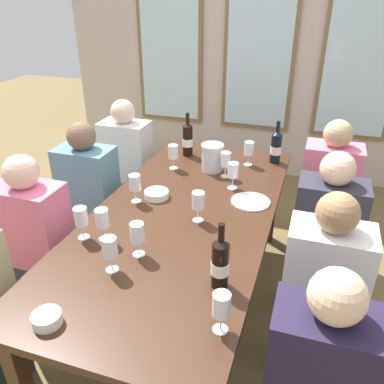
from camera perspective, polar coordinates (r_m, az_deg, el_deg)
ground_plane at (r=2.70m, az=-1.14°, el=-16.58°), size 12.00×12.00×0.00m
back_wall_with_windows at (r=4.23m, az=9.94°, el=21.45°), size 4.19×0.10×2.90m
dining_table at (r=2.29m, az=-1.30°, el=-4.52°), size 0.99×2.16×0.74m
white_plate_0 at (r=2.38m, az=8.44°, el=-1.38°), size 0.23×0.23×0.01m
metal_pitcher at (r=2.73m, az=2.89°, el=5.02°), size 0.16×0.16×0.19m
wine_bottle_0 at (r=2.91m, az=12.02°, el=6.38°), size 0.08×0.08×0.31m
wine_bottle_1 at (r=1.68m, az=4.08°, el=-10.18°), size 0.08×0.08×0.31m
wine_bottle_2 at (r=2.97m, az=-0.63°, el=7.63°), size 0.08×0.08×0.33m
tasting_bowl_0 at (r=2.41m, az=-5.14°, el=-0.33°), size 0.15×0.15×0.04m
tasting_bowl_1 at (r=1.67m, az=-20.20°, el=-16.80°), size 0.11×0.11×0.05m
wine_glass_0 at (r=2.12m, az=0.89°, el=-1.43°), size 0.07×0.07×0.17m
wine_glass_1 at (r=2.33m, az=-8.24°, el=1.17°), size 0.07×0.07×0.17m
wine_glass_2 at (r=1.49m, az=4.25°, el=-16.16°), size 0.07×0.07×0.17m
wine_glass_3 at (r=2.63m, az=4.89°, el=4.64°), size 0.07×0.07×0.17m
wine_glass_4 at (r=1.79m, az=-11.78°, el=-7.93°), size 0.07×0.07×0.17m
wine_glass_5 at (r=2.48m, az=5.94°, el=2.97°), size 0.07×0.07×0.17m
wine_glass_6 at (r=2.01m, az=-12.84°, el=-3.80°), size 0.07×0.07×0.17m
wine_glass_7 at (r=1.87m, az=-7.90°, el=-5.92°), size 0.07×0.07×0.17m
wine_glass_8 at (r=2.83m, az=8.22°, el=6.06°), size 0.07×0.07×0.17m
wine_glass_9 at (r=2.05m, az=-15.73°, el=-3.64°), size 0.07×0.07×0.17m
wine_glass_10 at (r=2.75m, az=-2.73°, el=5.66°), size 0.07×0.07×0.17m
seated_person_0 at (r=2.89m, az=-14.46°, el=-1.39°), size 0.38×0.24×1.11m
seated_person_1 at (r=2.49m, az=18.47°, el=-7.08°), size 0.38×0.24×1.11m
seated_person_2 at (r=3.34m, az=-9.27°, el=3.27°), size 0.38×0.24×1.11m
seated_person_3 at (r=3.00m, az=18.81°, el=-0.91°), size 0.38×0.24×1.11m
seated_person_6 at (r=2.50m, az=-21.35°, el=-7.52°), size 0.38×0.24×1.11m
seated_person_7 at (r=2.10m, az=18.05°, el=-14.44°), size 0.38×0.24×1.11m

